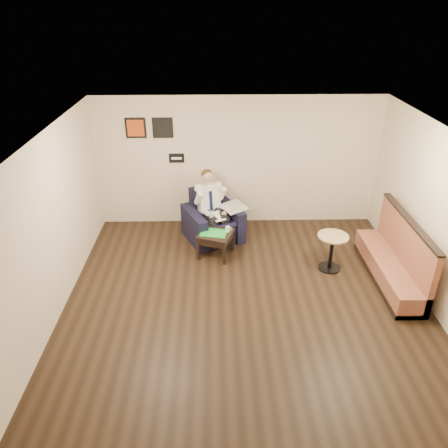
{
  "coord_description": "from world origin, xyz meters",
  "views": [
    {
      "loc": [
        -0.5,
        -5.82,
        4.55
      ],
      "look_at": [
        -0.34,
        1.2,
        0.86
      ],
      "focal_mm": 35.0,
      "sensor_mm": 36.0,
      "label": 1
    }
  ],
  "objects_px": {
    "coffee_mug": "(228,229)",
    "smartphone": "(221,229)",
    "side_table": "(216,244)",
    "cafe_table": "(331,252)",
    "green_folder": "(214,233)",
    "armchair": "(213,216)",
    "banquette": "(392,251)",
    "seated_man": "(215,211)"
  },
  "relations": [
    {
      "from": "green_folder",
      "to": "cafe_table",
      "type": "xyz_separation_m",
      "value": [
        2.16,
        -0.52,
        -0.15
      ]
    },
    {
      "from": "smartphone",
      "to": "side_table",
      "type": "bearing_deg",
      "value": -97.35
    },
    {
      "from": "armchair",
      "to": "seated_man",
      "type": "relative_size",
      "value": 0.75
    },
    {
      "from": "seated_man",
      "to": "side_table",
      "type": "distance_m",
      "value": 0.72
    },
    {
      "from": "seated_man",
      "to": "green_folder",
      "type": "height_order",
      "value": "seated_man"
    },
    {
      "from": "green_folder",
      "to": "banquette",
      "type": "height_order",
      "value": "banquette"
    },
    {
      "from": "coffee_mug",
      "to": "armchair",
      "type": "bearing_deg",
      "value": 114.35
    },
    {
      "from": "coffee_mug",
      "to": "cafe_table",
      "type": "bearing_deg",
      "value": -17.26
    },
    {
      "from": "smartphone",
      "to": "banquette",
      "type": "distance_m",
      "value": 3.15
    },
    {
      "from": "side_table",
      "to": "cafe_table",
      "type": "xyz_separation_m",
      "value": [
        2.12,
        -0.53,
        0.11
      ]
    },
    {
      "from": "armchair",
      "to": "seated_man",
      "type": "xyz_separation_m",
      "value": [
        0.05,
        -0.12,
        0.19
      ]
    },
    {
      "from": "side_table",
      "to": "coffee_mug",
      "type": "distance_m",
      "value": 0.38
    },
    {
      "from": "green_folder",
      "to": "smartphone",
      "type": "distance_m",
      "value": 0.21
    },
    {
      "from": "armchair",
      "to": "cafe_table",
      "type": "relative_size",
      "value": 1.48
    },
    {
      "from": "smartphone",
      "to": "cafe_table",
      "type": "distance_m",
      "value": 2.13
    },
    {
      "from": "armchair",
      "to": "side_table",
      "type": "distance_m",
      "value": 0.73
    },
    {
      "from": "seated_man",
      "to": "green_folder",
      "type": "distance_m",
      "value": 0.6
    },
    {
      "from": "armchair",
      "to": "banquette",
      "type": "height_order",
      "value": "banquette"
    },
    {
      "from": "side_table",
      "to": "coffee_mug",
      "type": "height_order",
      "value": "coffee_mug"
    },
    {
      "from": "green_folder",
      "to": "banquette",
      "type": "bearing_deg",
      "value": -15.82
    },
    {
      "from": "armchair",
      "to": "green_folder",
      "type": "relative_size",
      "value": 2.11
    },
    {
      "from": "armchair",
      "to": "cafe_table",
      "type": "xyz_separation_m",
      "value": [
        2.18,
        -1.22,
        -0.15
      ]
    },
    {
      "from": "side_table",
      "to": "green_folder",
      "type": "bearing_deg",
      "value": -166.79
    },
    {
      "from": "cafe_table",
      "to": "banquette",
      "type": "bearing_deg",
      "value": -20.51
    },
    {
      "from": "side_table",
      "to": "green_folder",
      "type": "height_order",
      "value": "green_folder"
    },
    {
      "from": "green_folder",
      "to": "smartphone",
      "type": "relative_size",
      "value": 3.21
    },
    {
      "from": "seated_man",
      "to": "smartphone",
      "type": "xyz_separation_m",
      "value": [
        0.11,
        -0.42,
        -0.19
      ]
    },
    {
      "from": "cafe_table",
      "to": "green_folder",
      "type": "bearing_deg",
      "value": 166.35
    },
    {
      "from": "side_table",
      "to": "green_folder",
      "type": "distance_m",
      "value": 0.25
    },
    {
      "from": "cafe_table",
      "to": "smartphone",
      "type": "bearing_deg",
      "value": 161.35
    },
    {
      "from": "armchair",
      "to": "side_table",
      "type": "xyz_separation_m",
      "value": [
        0.05,
        -0.68,
        -0.26
      ]
    },
    {
      "from": "seated_man",
      "to": "banquette",
      "type": "relative_size",
      "value": 0.6
    },
    {
      "from": "green_folder",
      "to": "coffee_mug",
      "type": "bearing_deg",
      "value": 13.21
    },
    {
      "from": "armchair",
      "to": "smartphone",
      "type": "distance_m",
      "value": 0.56
    },
    {
      "from": "coffee_mug",
      "to": "banquette",
      "type": "relative_size",
      "value": 0.05
    },
    {
      "from": "coffee_mug",
      "to": "smartphone",
      "type": "distance_m",
      "value": 0.16
    },
    {
      "from": "coffee_mug",
      "to": "cafe_table",
      "type": "xyz_separation_m",
      "value": [
        1.89,
        -0.59,
        -0.19
      ]
    },
    {
      "from": "side_table",
      "to": "smartphone",
      "type": "bearing_deg",
      "value": 52.17
    },
    {
      "from": "side_table",
      "to": "seated_man",
      "type": "bearing_deg",
      "value": 90.19
    },
    {
      "from": "armchair",
      "to": "smartphone",
      "type": "relative_size",
      "value": 6.79
    },
    {
      "from": "smartphone",
      "to": "banquette",
      "type": "relative_size",
      "value": 0.07
    },
    {
      "from": "seated_man",
      "to": "green_folder",
      "type": "bearing_deg",
      "value": -117.49
    }
  ]
}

